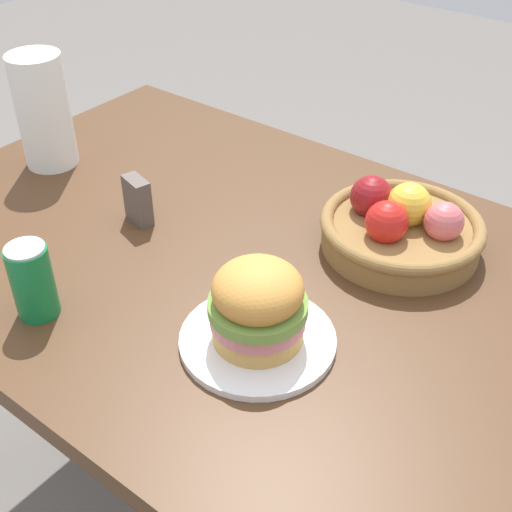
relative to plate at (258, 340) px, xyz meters
name	(u,v)px	position (x,y,z in m)	size (l,w,h in m)	color
ground_plane	(249,507)	(-0.14, 0.15, -0.76)	(8.00, 8.00, 0.00)	slate
dining_table	(247,303)	(-0.14, 0.15, -0.11)	(1.40, 0.90, 0.75)	#4C301C
plate	(258,340)	(0.00, 0.00, 0.00)	(0.24, 0.24, 0.01)	white
sandwich	(258,304)	(0.00, 0.00, 0.07)	(0.15, 0.15, 0.13)	tan
soda_can	(32,281)	(-0.32, -0.16, 0.06)	(0.07, 0.07, 0.13)	#147238
fruit_basket	(401,227)	(0.05, 0.35, 0.04)	(0.29, 0.29, 0.12)	olive
paper_towel_roll	(43,111)	(-0.70, 0.17, 0.11)	(0.11, 0.11, 0.24)	white
napkin_holder	(138,200)	(-0.38, 0.13, 0.04)	(0.06, 0.03, 0.09)	#594C47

